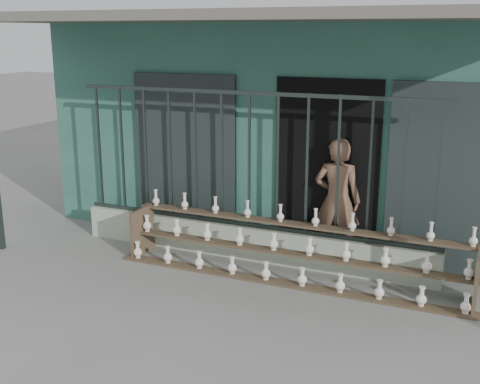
% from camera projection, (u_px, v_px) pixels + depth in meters
% --- Properties ---
extents(ground, '(60.00, 60.00, 0.00)m').
position_uv_depth(ground, '(206.00, 295.00, 7.00)').
color(ground, slate).
extents(workshop_building, '(7.40, 6.60, 3.21)m').
position_uv_depth(workshop_building, '(315.00, 112.00, 10.32)').
color(workshop_building, '#2E6152').
rests_on(workshop_building, ground).
extents(parapet_wall, '(5.00, 0.20, 0.45)m').
position_uv_depth(parapet_wall, '(249.00, 242.00, 8.09)').
color(parapet_wall, '#AAB99E').
rests_on(parapet_wall, ground).
extents(security_fence, '(5.00, 0.04, 1.80)m').
position_uv_depth(security_fence, '(249.00, 161.00, 7.80)').
color(security_fence, '#283330').
rests_on(security_fence, parapet_wall).
extents(shelf_rack, '(4.50, 0.68, 0.85)m').
position_uv_depth(shelf_rack, '(291.00, 251.00, 7.41)').
color(shelf_rack, brown).
rests_on(shelf_rack, ground).
extents(elderly_woman, '(0.63, 0.43, 1.67)m').
position_uv_depth(elderly_woman, '(337.00, 201.00, 7.84)').
color(elderly_woman, brown).
rests_on(elderly_woman, ground).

